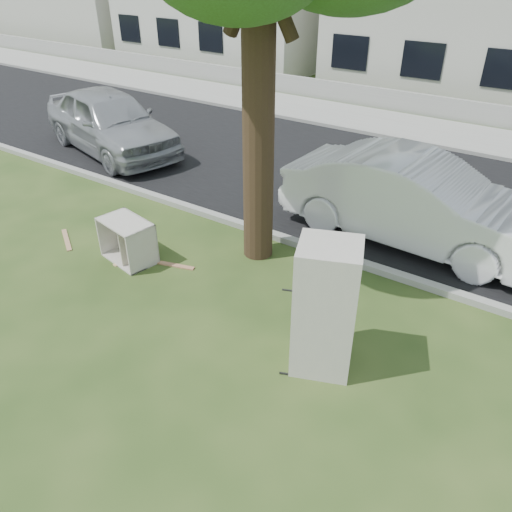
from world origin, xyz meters
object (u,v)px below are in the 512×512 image
Objects in this scene: fridge at (325,308)px; cabinet at (128,241)px; car_left at (110,121)px; car_center at (415,201)px.

cabinet is at bearing 152.60° from fridge.
car_left is (-8.85, 4.29, -0.10)m from fridge.
cabinet is 0.20× the size of car_center.
car_center is (-0.19, 4.06, -0.11)m from fridge.
car_left reaches higher than cabinet.
car_center reaches higher than cabinet.
car_left is (-8.67, 0.24, 0.01)m from car_center.
fridge is 4.06m from car_center.
fridge is 1.88× the size of cabinet.
car_left is (-4.66, 3.85, 0.46)m from cabinet.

